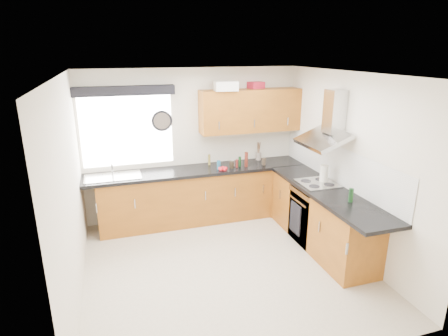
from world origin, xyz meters
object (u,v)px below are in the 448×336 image
object	(u,v)px
extractor_hood	(328,125)
upper_cabinets	(250,111)
washing_machine	(149,204)
oven	(315,214)

from	to	relation	value
extractor_hood	upper_cabinets	bearing A→B (deg)	116.13
upper_cabinets	washing_machine	size ratio (longest dim) A/B	2.26
washing_machine	upper_cabinets	bearing A→B (deg)	7.54
oven	washing_machine	bearing A→B (deg)	152.11
oven	extractor_hood	world-z (taller)	extractor_hood
extractor_hood	upper_cabinets	size ratio (longest dim) A/B	0.46
oven	washing_machine	world-z (taller)	oven
oven	extractor_hood	bearing A→B (deg)	-0.00
oven	upper_cabinets	size ratio (longest dim) A/B	0.50
oven	upper_cabinets	bearing A→B (deg)	112.54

